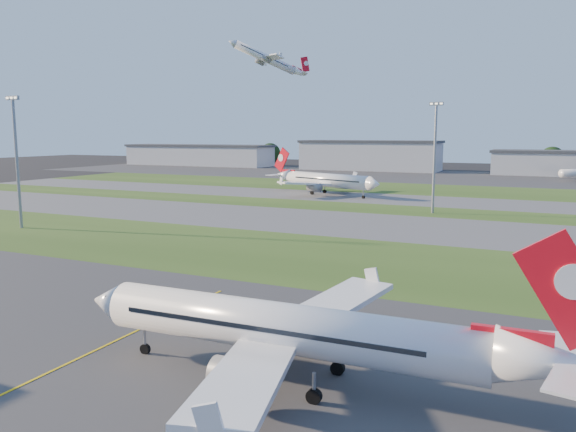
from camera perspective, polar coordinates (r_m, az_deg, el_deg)
The scene contains 17 objects.
grass_strip_a at distance 88.66m, azimuth -2.08°, elevation -3.74°, with size 300.00×34.00×0.01m, color #2A4416.
taxiway_a at distance 118.48m, azimuth 5.22°, elevation -0.69°, with size 300.00×32.00×0.01m, color #515154.
grass_strip_b at distance 142.02m, azimuth 8.66°, elevation 0.75°, with size 300.00×18.00×0.01m, color #2A4416.
taxiway_b at distance 163.09m, azimuth 10.85°, elevation 1.67°, with size 300.00×26.00×0.01m, color #515154.
grass_strip_c at distance 195.08m, azimuth 13.25°, elevation 2.67°, with size 300.00×40.00×0.01m, color #2A4416.
apron_far at distance 253.91m, azimuth 16.07°, elevation 3.84°, with size 400.00×80.00×0.01m, color #333335.
airliner_parked at distance 42.77m, azimuth -0.03°, elevation -11.49°, with size 36.94×31.33×11.53m.
airliner_taxiing at distance 172.19m, azimuth 3.94°, elevation 3.62°, with size 38.32×32.50×12.60m.
airliner_departing at distance 262.74m, azimuth -2.26°, elevation 15.74°, with size 27.99×26.24×11.35m.
light_mast_west at distance 122.12m, azimuth -25.88°, elevation 5.76°, with size 3.20×0.70×25.80m.
light_mast_centre at distance 135.42m, azimuth 14.69°, elevation 6.50°, with size 3.20×0.70×25.80m.
hangar_far_west at distance 338.48m, azimuth -9.07°, elevation 6.15°, with size 91.80×23.00×12.20m.
hangar_west at distance 292.82m, azimuth 8.31°, elevation 6.13°, with size 71.40×23.00×15.20m.
tree_far_west at distance 372.54m, azimuth -13.07°, elevation 6.28°, with size 11.00×11.00×12.00m.
tree_west at distance 331.07m, azimuth -1.82°, elevation 6.37°, with size 12.10×12.10×13.20m.
tree_mid_west at distance 297.42m, azimuth 13.55°, elevation 5.67°, with size 9.90×9.90×10.80m.
tree_mid_east at distance 294.34m, azimuth 25.24°, elevation 5.28°, with size 11.55×11.55×12.60m.
Camera 1 is at (39.62, -25.11, 18.57)m, focal length 35.00 mm.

